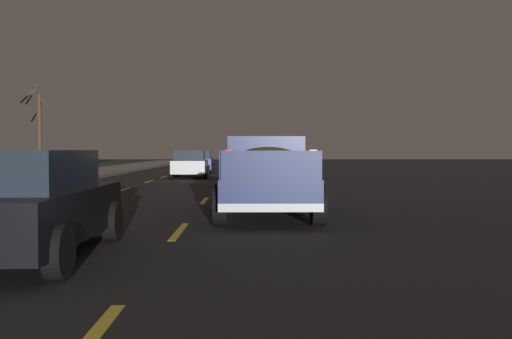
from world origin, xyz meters
The scene contains 8 objects.
ground centered at (27.00, 0.00, 0.00)m, with size 144.00×144.00×0.00m, color black.
sidewalk_shoulder centered at (27.00, 7.45, 0.06)m, with size 108.00×4.00×0.12m, color gray.
lane_markings centered at (30.64, 3.07, 0.00)m, with size 108.14×7.04×0.01m.
pickup_truck centered at (12.87, -3.50, 0.98)m, with size 5.43×2.30×1.87m.
sedan_blue centered at (38.82, 0.16, 0.78)m, with size 4.44×2.08×1.54m.
sedan_silver centered at (31.62, 0.07, 0.78)m, with size 4.44×2.10×1.54m.
sedan_black centered at (7.44, 0.12, 0.78)m, with size 4.43×2.06×1.54m.
bare_tree_far centered at (38.20, 10.70, 2.88)m, with size 0.61×2.04×5.96m.
Camera 1 is at (-0.87, -3.01, 1.54)m, focal length 41.03 mm.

